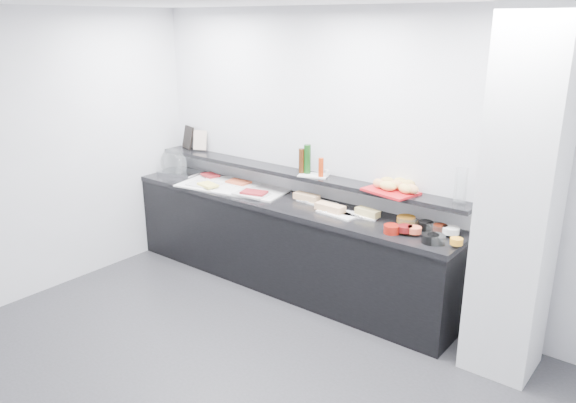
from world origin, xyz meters
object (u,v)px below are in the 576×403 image
Objects in this scene: cloche_base at (181,173)px; sandwich_plate_mid at (337,214)px; condiment_tray at (313,175)px; carafe at (461,186)px; bread_tray at (391,191)px; framed_print at (188,137)px.

cloche_base is 2.16m from sandwich_plate_mid.
condiment_tray is 0.92× the size of carafe.
bread_tray is 0.61m from carafe.
carafe is (1.43, 0.02, 0.14)m from condiment_tray.
cloche_base is at bearing 164.33° from condiment_tray.
condiment_tray is at bearing -5.47° from cloche_base.
framed_print is 1.85m from condiment_tray.
cloche_base is 1.50× the size of carafe.
framed_print is 0.94× the size of condiment_tray.
sandwich_plate_mid is 0.52m from condiment_tray.
framed_print is at bearing 157.05° from condiment_tray.
bread_tray is (2.59, 0.11, 0.24)m from cloche_base.
cloche_base is 1.19× the size of sandwich_plate_mid.
sandwich_plate_mid is 1.12m from carafe.
condiment_tray is 1.44m from carafe.
carafe reaches higher than bread_tray.
condiment_tray is at bearing 160.41° from sandwich_plate_mid.
sandwich_plate_mid is at bearing -146.66° from bread_tray.
sandwich_plate_mid is 1.36× the size of condiment_tray.
sandwich_plate_mid is (2.16, -0.06, -0.01)m from cloche_base.
sandwich_plate_mid is 1.26× the size of carafe.
condiment_tray reaches higher than cloche_base.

